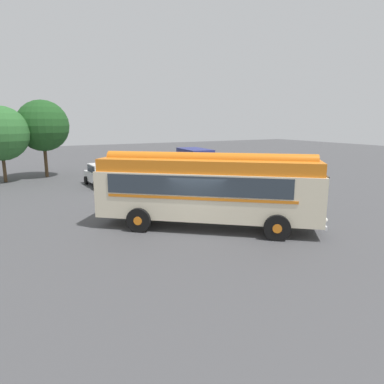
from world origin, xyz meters
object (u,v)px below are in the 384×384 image
(car_near_left, at_px, (102,175))
(car_mid_left, at_px, (136,173))
(car_mid_right, at_px, (169,170))
(box_van, at_px, (198,163))
(vintage_bus, at_px, (208,187))

(car_near_left, xyz_separation_m, car_mid_left, (2.57, -0.58, 0.00))
(car_near_left, height_order, car_mid_right, same)
(car_mid_left, relative_size, box_van, 0.73)
(car_mid_left, bearing_deg, car_mid_right, 9.51)
(car_near_left, distance_m, box_van, 8.28)
(vintage_bus, height_order, car_mid_right, vintage_bus)
(vintage_bus, distance_m, car_near_left, 12.95)
(box_van, bearing_deg, car_mid_left, -178.21)
(car_mid_right, bearing_deg, box_van, -7.49)
(car_mid_left, distance_m, box_van, 5.71)
(box_van, bearing_deg, vintage_bus, -117.78)
(vintage_bus, bearing_deg, box_van, 62.22)
(car_near_left, bearing_deg, box_van, -2.77)
(car_mid_left, distance_m, car_mid_right, 3.14)
(car_mid_right, distance_m, box_van, 2.67)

